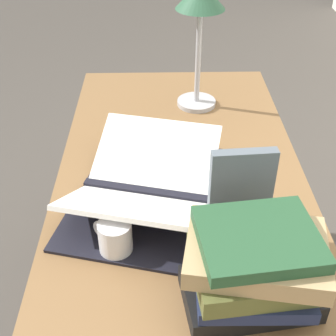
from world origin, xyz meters
TOP-DOWN VIEW (x-y plane):
  - reading_desk at (0.00, 0.00)m, footprint 1.48×0.70m
  - open_book at (0.03, -0.10)m, footprint 0.58×0.46m
  - book_stack_tall at (0.38, 0.12)m, footprint 0.23×0.29m
  - book_standing_upright at (0.19, 0.12)m, footprint 0.04×0.14m
  - reading_lamp at (-0.47, 0.07)m, footprint 0.16×0.16m
  - coffee_mug at (0.23, -0.16)m, footprint 0.08×0.09m

SIDE VIEW (x-z plane):
  - reading_desk at x=0.00m, z-range 0.28..1.03m
  - open_book at x=0.03m, z-range 0.73..0.85m
  - coffee_mug at x=0.23m, z-range 0.76..0.84m
  - book_stack_tall at x=0.38m, z-range 0.76..0.95m
  - book_standing_upright at x=0.19m, z-range 0.76..1.00m
  - reading_lamp at x=-0.47m, z-range 0.87..1.29m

